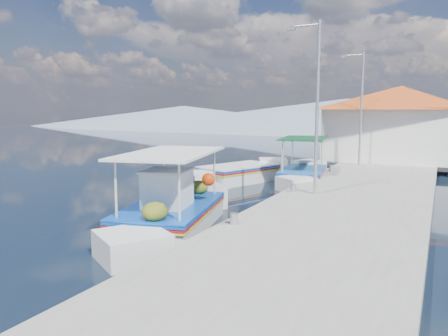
% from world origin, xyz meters
% --- Properties ---
extents(ground, '(160.00, 160.00, 0.00)m').
position_xyz_m(ground, '(0.00, 0.00, 0.00)').
color(ground, black).
rests_on(ground, ground).
extents(quay, '(5.00, 44.00, 0.50)m').
position_xyz_m(quay, '(5.90, 6.00, 0.25)').
color(quay, gray).
rests_on(quay, ground).
extents(bollards, '(0.20, 17.20, 0.30)m').
position_xyz_m(bollards, '(3.80, 5.25, 0.65)').
color(bollards, '#A5A8AD').
rests_on(bollards, quay).
extents(main_caique, '(3.43, 7.42, 2.52)m').
position_xyz_m(main_caique, '(1.58, -2.50, 0.48)').
color(main_caique, silver).
rests_on(main_caique, ground).
extents(caique_green_canopy, '(2.59, 6.36, 2.41)m').
position_xyz_m(caique_green_canopy, '(2.70, 7.02, 0.36)').
color(caique_green_canopy, silver).
rests_on(caique_green_canopy, ground).
extents(caique_blue_hull, '(3.59, 6.45, 1.23)m').
position_xyz_m(caique_blue_hull, '(-0.19, 5.86, 0.33)').
color(caique_blue_hull, silver).
rests_on(caique_blue_hull, ground).
extents(harbor_building, '(10.49, 10.49, 4.40)m').
position_xyz_m(harbor_building, '(6.20, 15.00, 2.78)').
color(harbor_building, silver).
rests_on(harbor_building, quay).
extents(lamp_post_near, '(1.21, 0.14, 6.00)m').
position_xyz_m(lamp_post_near, '(4.51, 2.00, 3.85)').
color(lamp_post_near, '#A5A8AD').
rests_on(lamp_post_near, quay).
extents(lamp_post_far, '(1.21, 0.14, 6.00)m').
position_xyz_m(lamp_post_far, '(4.51, 11.00, 3.85)').
color(lamp_post_far, '#A5A8AD').
rests_on(lamp_post_far, quay).
extents(mountain_ridge, '(171.40, 96.00, 5.50)m').
position_xyz_m(mountain_ridge, '(6.54, 56.00, 2.04)').
color(mountain_ridge, slate).
rests_on(mountain_ridge, ground).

